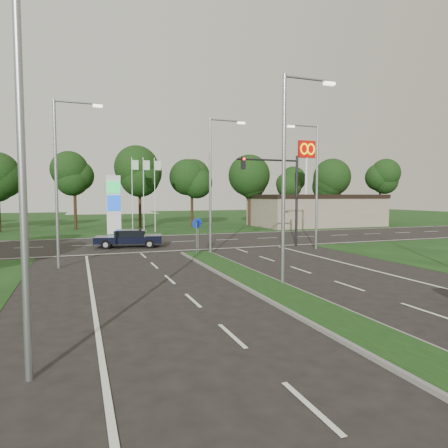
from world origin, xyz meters
name	(u,v)px	position (x,y,z in m)	size (l,w,h in m)	color
ground	(359,333)	(0.00, 0.00, 0.00)	(160.00, 160.00, 0.00)	black
verge_far	(128,221)	(0.00, 55.00, 0.00)	(160.00, 50.00, 0.02)	black
cross_road	(172,242)	(0.00, 24.00, 0.00)	(160.00, 12.00, 0.02)	black
median_kerb	(289,297)	(0.00, 4.00, 0.06)	(2.00, 26.00, 0.12)	slate
commercial_building	(316,211)	(22.00, 36.00, 2.00)	(16.00, 9.00, 4.00)	gray
streetlight_median_near	(288,168)	(1.00, 6.00, 5.08)	(2.53, 0.22, 9.00)	gray
streetlight_median_far	(213,178)	(1.00, 16.00, 5.08)	(2.53, 0.22, 9.00)	gray
streetlight_left_near	(32,138)	(-8.30, 0.00, 5.08)	(2.53, 0.22, 9.00)	gray
streetlight_left_far	(60,174)	(-8.30, 14.00, 5.08)	(2.53, 0.22, 9.00)	gray
streetlight_right_far	(315,180)	(8.80, 16.00, 5.08)	(2.53, 0.22, 9.00)	gray
traffic_signal	(282,186)	(7.19, 18.00, 4.65)	(5.10, 0.42, 7.00)	black
median_signs	(197,229)	(0.00, 16.40, 1.71)	(1.16, 1.76, 2.38)	gray
gas_pylon	(116,203)	(-3.79, 33.05, 3.20)	(5.80, 1.26, 8.00)	silver
mcdonalds_sign	(307,161)	(18.00, 31.97, 7.99)	(2.20, 0.47, 10.40)	silver
treeline_far	(143,172)	(0.10, 39.93, 6.83)	(6.00, 6.00, 9.90)	black
navy_sedan	(129,238)	(-3.84, 21.64, 0.73)	(5.22, 2.97, 1.35)	black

